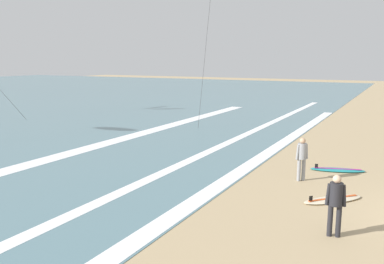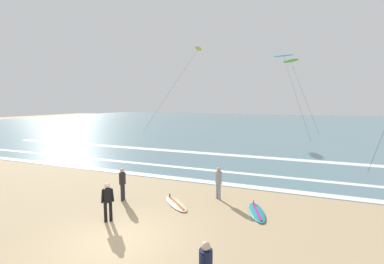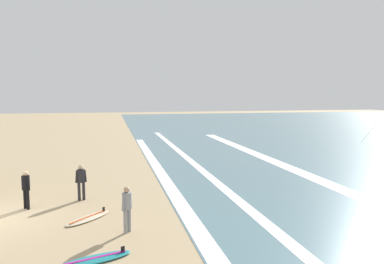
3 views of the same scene
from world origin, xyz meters
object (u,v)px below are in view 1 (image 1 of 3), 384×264
at_px(surfboard_left_pile, 333,199).
at_px(surfboard_near_water, 337,170).
at_px(surfer_right_near, 336,200).
at_px(surfer_left_near, 302,155).

bearing_deg(surfboard_left_pile, surfboard_near_water, 6.11).
bearing_deg(surfboard_near_water, surfboard_left_pile, -173.89).
xyz_separation_m(surfer_right_near, surfboard_left_pile, (2.66, 0.43, -0.91)).
height_order(surfer_left_near, surfboard_near_water, surfer_left_near).
bearing_deg(surfboard_left_pile, surfer_right_near, -170.80).
relative_size(surfer_right_near, surfboard_left_pile, 0.82).
relative_size(surfer_left_near, surfboard_left_pile, 0.82).
bearing_deg(surfer_right_near, surfboard_near_water, 7.42).
bearing_deg(surfer_right_near, surfer_left_near, 22.77).
distance_m(surfer_right_near, surfer_left_near, 4.70).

